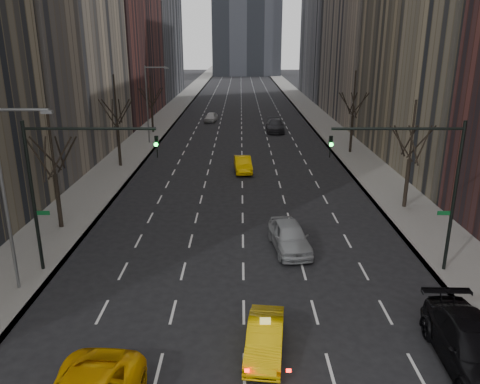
{
  "coord_description": "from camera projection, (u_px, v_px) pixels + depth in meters",
  "views": [
    {
      "loc": [
        -0.15,
        -10.69,
        11.82
      ],
      "look_at": [
        -0.18,
        15.07,
        3.5
      ],
      "focal_mm": 35.0,
      "sensor_mm": 36.0,
      "label": 1
    }
  ],
  "objects": [
    {
      "name": "sidewalk_left",
      "position": [
        170.0,
        113.0,
        80.41
      ],
      "size": [
        4.5,
        320.0,
        0.15
      ],
      "primitive_type": "cube",
      "color": "slate",
      "rests_on": "ground"
    },
    {
      "name": "sidewalk_right",
      "position": [
        313.0,
        113.0,
        80.38
      ],
      "size": [
        4.5,
        320.0,
        0.15
      ],
      "primitive_type": "cube",
      "color": "slate",
      "rests_on": "ground"
    },
    {
      "name": "tree_lw_b",
      "position": [
        55.0,
        175.0,
        29.8
      ],
      "size": [
        3.36,
        3.5,
        7.82
      ],
      "color": "black",
      "rests_on": "ground"
    },
    {
      "name": "tree_lw_c",
      "position": [
        117.0,
        126.0,
        44.93
      ],
      "size": [
        3.36,
        3.5,
        8.74
      ],
      "color": "black",
      "rests_on": "ground"
    },
    {
      "name": "tree_lw_d",
      "position": [
        152.0,
        106.0,
        62.21
      ],
      "size": [
        3.36,
        3.5,
        7.36
      ],
      "color": "black",
      "rests_on": "ground"
    },
    {
      "name": "tree_rw_b",
      "position": [
        409.0,
        160.0,
        33.59
      ],
      "size": [
        3.36,
        3.5,
        7.82
      ],
      "color": "black",
      "rests_on": "ground"
    },
    {
      "name": "tree_rw_c",
      "position": [
        353.0,
        117.0,
        50.62
      ],
      "size": [
        3.36,
        3.5,
        8.74
      ],
      "color": "black",
      "rests_on": "ground"
    },
    {
      "name": "traffic_mast_left",
      "position": [
        63.0,
        173.0,
        23.54
      ],
      "size": [
        6.69,
        0.39,
        8.0
      ],
      "color": "black",
      "rests_on": "ground"
    },
    {
      "name": "traffic_mast_right",
      "position": [
        424.0,
        173.0,
        23.53
      ],
      "size": [
        6.69,
        0.39,
        8.0
      ],
      "color": "black",
      "rests_on": "ground"
    },
    {
      "name": "streetlight_near",
      "position": [
        10.0,
        182.0,
        21.61
      ],
      "size": [
        2.83,
        0.22,
        9.0
      ],
      "color": "slate",
      "rests_on": "ground"
    },
    {
      "name": "streetlight_far",
      "position": [
        150.0,
        97.0,
        54.91
      ],
      "size": [
        2.83,
        0.22,
        9.0
      ],
      "color": "slate",
      "rests_on": "ground"
    },
    {
      "name": "taxi_sedan",
      "position": [
        265.0,
        338.0,
        18.46
      ],
      "size": [
        1.84,
        4.14,
        1.32
      ],
      "primitive_type": "imported",
      "rotation": [
        0.0,
        0.0,
        -0.11
      ],
      "color": "#DAAB04",
      "rests_on": "ground"
    },
    {
      "name": "silver_sedan_ahead",
      "position": [
        290.0,
        236.0,
        27.62
      ],
      "size": [
        2.58,
        5.14,
        1.68
      ],
      "primitive_type": "imported",
      "rotation": [
        0.0,
        0.0,
        0.12
      ],
      "color": "#94979B",
      "rests_on": "ground"
    },
    {
      "name": "parked_suv_black",
      "position": [
        473.0,
        346.0,
        17.58
      ],
      "size": [
        2.66,
        6.14,
        1.76
      ],
      "primitive_type": "imported",
      "rotation": [
        0.0,
        0.0,
        -0.03
      ],
      "color": "black",
      "rests_on": "ground"
    },
    {
      "name": "far_taxi",
      "position": [
        243.0,
        164.0,
        44.24
      ],
      "size": [
        1.85,
        4.48,
        1.44
      ],
      "primitive_type": "imported",
      "rotation": [
        0.0,
        0.0,
        0.08
      ],
      "color": "#FFC005",
      "rests_on": "ground"
    },
    {
      "name": "far_suv_grey",
      "position": [
        275.0,
        126.0,
        63.85
      ],
      "size": [
        2.48,
        5.82,
        1.67
      ],
      "primitive_type": "imported",
      "rotation": [
        0.0,
        0.0,
        -0.02
      ],
      "color": "#2C2C31",
      "rests_on": "ground"
    },
    {
      "name": "far_car_white",
      "position": [
        211.0,
        117.0,
        71.95
      ],
      "size": [
        2.12,
        4.29,
        1.41
      ],
      "primitive_type": "imported",
      "rotation": [
        0.0,
        0.0,
        -0.11
      ],
      "color": "silver",
      "rests_on": "ground"
    }
  ]
}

